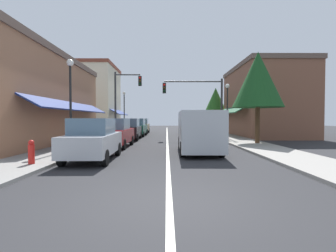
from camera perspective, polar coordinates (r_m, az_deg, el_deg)
ground_plane at (r=23.20m, az=-0.18°, el=-2.67°), size 80.00×80.00×0.00m
sidewalk_left at (r=23.83m, az=-13.54°, el=-2.46°), size 2.60×56.00×0.12m
sidewalk_right at (r=23.85m, az=13.16°, el=-2.45°), size 2.60×56.00×0.12m
lane_center_stripe at (r=23.20m, az=-0.18°, el=-2.66°), size 0.14×52.00×0.01m
storefront_left_block at (r=19.44m, az=-28.33°, el=5.32°), size 6.02×14.20×6.11m
storefront_right_block at (r=27.01m, az=20.91°, el=5.22°), size 7.09×10.20×6.95m
storefront_far_left at (r=34.38m, az=-15.27°, el=5.90°), size 5.47×8.20×8.65m
parked_car_nearest_left at (r=11.07m, az=-16.54°, el=-2.94°), size 1.84×4.13×1.77m
parked_car_second_left at (r=15.82m, az=-11.88°, el=-1.54°), size 1.87×4.15×1.77m
parked_car_third_left at (r=21.19m, az=-8.78°, el=-0.72°), size 1.80×4.11×1.77m
parked_car_far_left at (r=25.43m, az=-7.08°, el=-0.32°), size 1.85×4.14×1.77m
parked_car_distant_left at (r=30.26m, az=-6.06°, el=0.00°), size 1.80×4.11×1.77m
van_in_lane at (r=13.15m, az=6.92°, el=-1.00°), size 2.08×5.22×2.12m
traffic_signal_mast_arm at (r=22.45m, az=7.28°, el=6.45°), size 5.29×0.50×5.26m
traffic_signal_left_corner at (r=23.82m, az=-10.01°, el=6.88°), size 2.55×0.50×6.06m
street_lamp_left_near at (r=14.19m, az=-21.17°, el=7.63°), size 0.36×0.36×4.84m
street_lamp_right_mid at (r=21.75m, az=13.25°, el=5.31°), size 0.36×0.36×4.66m
street_lamp_left_far at (r=30.16m, az=-9.86°, el=4.61°), size 0.36×0.36×4.94m
tree_right_near at (r=18.18m, az=19.63°, el=9.79°), size 3.38×3.38×6.23m
tree_right_far at (r=31.79m, az=10.70°, el=5.99°), size 2.44×2.44×5.55m
fire_hydrant at (r=10.41m, az=-28.47°, el=-5.18°), size 0.22×0.22×0.87m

